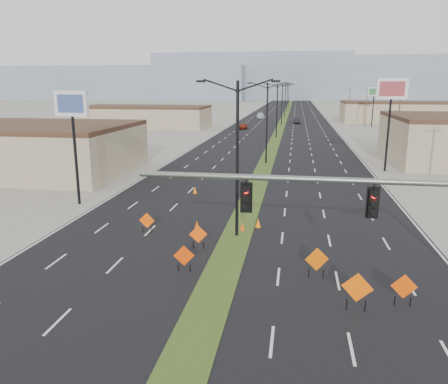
% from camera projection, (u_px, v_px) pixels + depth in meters
% --- Properties ---
extents(ground, '(600.00, 600.00, 0.00)m').
position_uv_depth(ground, '(197.00, 335.00, 17.45)').
color(ground, gray).
rests_on(ground, ground).
extents(road_surface, '(25.00, 400.00, 0.02)m').
position_uv_depth(road_surface, '(282.00, 124.00, 113.29)').
color(road_surface, black).
rests_on(road_surface, ground).
extents(median_strip, '(2.00, 400.00, 0.04)m').
position_uv_depth(median_strip, '(282.00, 124.00, 113.29)').
color(median_strip, '#314D1B').
rests_on(median_strip, ground).
extents(building_sw_far, '(30.00, 14.00, 4.50)m').
position_uv_depth(building_sw_far, '(144.00, 118.00, 103.40)').
color(building_sw_far, tan).
rests_on(building_sw_far, ground).
extents(building_se_far, '(44.00, 16.00, 5.00)m').
position_uv_depth(building_se_far, '(427.00, 113.00, 116.32)').
color(building_se_far, tan).
rests_on(building_se_far, ground).
extents(mesa_west, '(180.00, 50.00, 22.00)m').
position_uv_depth(mesa_west, '(117.00, 83.00, 302.02)').
color(mesa_west, gray).
rests_on(mesa_west, ground).
extents(mesa_center, '(220.00, 50.00, 28.00)m').
position_uv_depth(mesa_center, '(352.00, 79.00, 295.37)').
color(mesa_center, gray).
rests_on(mesa_center, ground).
extents(mesa_backdrop, '(140.00, 50.00, 32.00)m').
position_uv_depth(mesa_backdrop, '(252.00, 76.00, 325.05)').
color(mesa_backdrop, gray).
rests_on(mesa_backdrop, ground).
extents(signal_mast, '(16.30, 0.60, 8.00)m').
position_uv_depth(signal_mast, '(422.00, 216.00, 16.88)').
color(signal_mast, slate).
rests_on(signal_mast, ground).
extents(streetlight_0, '(5.15, 0.24, 10.02)m').
position_uv_depth(streetlight_0, '(237.00, 155.00, 27.66)').
color(streetlight_0, black).
rests_on(streetlight_0, ground).
extents(streetlight_1, '(5.15, 0.24, 10.02)m').
position_uv_depth(streetlight_1, '(267.00, 121.00, 54.50)').
color(streetlight_1, black).
rests_on(streetlight_1, ground).
extents(streetlight_2, '(5.15, 0.24, 10.02)m').
position_uv_depth(streetlight_2, '(277.00, 109.00, 81.33)').
color(streetlight_2, black).
rests_on(streetlight_2, ground).
extents(streetlight_3, '(5.15, 0.24, 10.02)m').
position_uv_depth(streetlight_3, '(282.00, 103.00, 108.17)').
color(streetlight_3, black).
rests_on(streetlight_3, ground).
extents(streetlight_4, '(5.15, 0.24, 10.02)m').
position_uv_depth(streetlight_4, '(285.00, 99.00, 135.00)').
color(streetlight_4, black).
rests_on(streetlight_4, ground).
extents(streetlight_5, '(5.15, 0.24, 10.02)m').
position_uv_depth(streetlight_5, '(287.00, 97.00, 161.84)').
color(streetlight_5, black).
rests_on(streetlight_5, ground).
extents(streetlight_6, '(5.15, 0.24, 10.02)m').
position_uv_depth(streetlight_6, '(289.00, 95.00, 188.68)').
color(streetlight_6, black).
rests_on(streetlight_6, ground).
extents(utility_pole_1, '(1.60, 0.20, 9.00)m').
position_uv_depth(utility_pole_1, '(399.00, 117.00, 70.70)').
color(utility_pole_1, '#4C3823').
rests_on(utility_pole_1, ground).
extents(utility_pole_2, '(1.60, 0.20, 9.00)m').
position_uv_depth(utility_pole_2, '(366.00, 107.00, 104.25)').
color(utility_pole_2, '#4C3823').
rests_on(utility_pole_2, ground).
extents(utility_pole_3, '(1.60, 0.20, 9.00)m').
position_uv_depth(utility_pole_3, '(349.00, 102.00, 137.79)').
color(utility_pole_3, '#4C3823').
rests_on(utility_pole_3, ground).
extents(car_left, '(1.97, 3.97, 1.30)m').
position_uv_depth(car_left, '(243.00, 126.00, 98.89)').
color(car_left, maroon).
rests_on(car_left, ground).
extents(car_mid, '(1.80, 4.55, 1.47)m').
position_uv_depth(car_mid, '(297.00, 121.00, 113.44)').
color(car_mid, black).
rests_on(car_mid, ground).
extents(car_far, '(2.76, 5.59, 1.56)m').
position_uv_depth(car_far, '(260.00, 116.00, 130.80)').
color(car_far, silver).
rests_on(car_far, ground).
extents(construction_sign_0, '(1.07, 0.06, 1.42)m').
position_uv_depth(construction_sign_0, '(147.00, 221.00, 29.27)').
color(construction_sign_0, '#FF4D05').
rests_on(construction_sign_0, ground).
extents(construction_sign_1, '(1.11, 0.23, 1.49)m').
position_uv_depth(construction_sign_1, '(184.00, 257.00, 23.13)').
color(construction_sign_1, '#E63C04').
rests_on(construction_sign_1, ground).
extents(construction_sign_2, '(1.08, 0.28, 1.47)m').
position_uv_depth(construction_sign_2, '(198.00, 235.00, 26.49)').
color(construction_sign_2, '#FF4F05').
rests_on(construction_sign_2, ground).
extents(construction_sign_3, '(1.22, 0.36, 1.67)m').
position_uv_depth(construction_sign_3, '(317.00, 260.00, 22.36)').
color(construction_sign_3, '#DE5804').
rests_on(construction_sign_3, ground).
extents(construction_sign_4, '(1.34, 0.28, 1.81)m').
position_uv_depth(construction_sign_4, '(357.00, 289.00, 19.05)').
color(construction_sign_4, '#F75905').
rests_on(construction_sign_4, ground).
extents(construction_sign_5, '(1.16, 0.05, 1.54)m').
position_uv_depth(construction_sign_5, '(404.00, 288.00, 19.52)').
color(construction_sign_5, '#E94504').
rests_on(construction_sign_5, ground).
extents(cone_0, '(0.38, 0.38, 0.58)m').
position_uv_depth(cone_0, '(197.00, 225.00, 30.34)').
color(cone_0, '#F45205').
rests_on(cone_0, ground).
extents(cone_1, '(0.44, 0.44, 0.59)m').
position_uv_depth(cone_1, '(242.00, 227.00, 29.84)').
color(cone_1, '#F64905').
rests_on(cone_1, ground).
extents(cone_2, '(0.53, 0.53, 0.67)m').
position_uv_depth(cone_2, '(258.00, 223.00, 30.56)').
color(cone_2, orange).
rests_on(cone_2, ground).
extents(cone_3, '(0.47, 0.47, 0.61)m').
position_uv_depth(cone_3, '(195.00, 190.00, 40.17)').
color(cone_3, orange).
rests_on(cone_3, ground).
extents(pole_sign_west, '(3.05, 0.86, 9.31)m').
position_uv_depth(pole_sign_west, '(72.00, 113.00, 34.96)').
color(pole_sign_west, black).
rests_on(pole_sign_west, ground).
extents(pole_sign_east_near, '(3.43, 0.58, 10.48)m').
position_uv_depth(pole_sign_east_near, '(391.00, 95.00, 48.65)').
color(pole_sign_east_near, black).
rests_on(pole_sign_east_near, ground).
extents(pole_sign_east_far, '(2.96, 1.33, 9.25)m').
position_uv_depth(pole_sign_east_far, '(374.00, 95.00, 102.83)').
color(pole_sign_east_far, black).
rests_on(pole_sign_east_far, ground).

